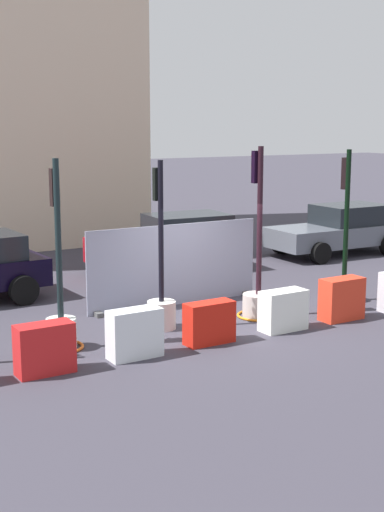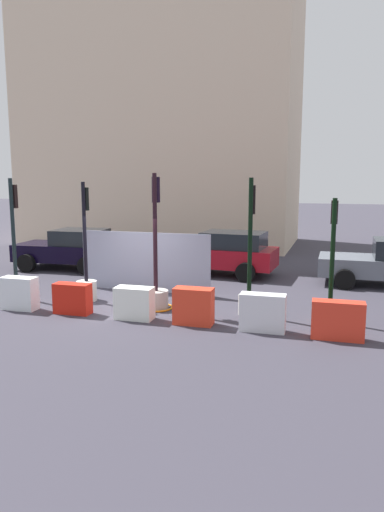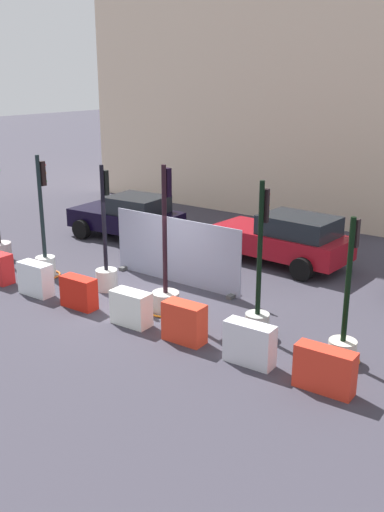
% 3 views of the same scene
% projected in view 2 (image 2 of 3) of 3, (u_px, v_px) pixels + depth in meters
% --- Properties ---
extents(ground_plane, '(120.00, 120.00, 0.00)m').
position_uv_depth(ground_plane, '(123.00, 304.00, 13.71)').
color(ground_plane, '#393641').
extents(traffic_light_1, '(0.84, 0.84, 3.59)m').
position_uv_depth(traffic_light_1, '(16.00, 275.00, 14.49)').
color(traffic_light_1, silver).
rests_on(traffic_light_1, ground_plane).
extents(traffic_light_2, '(0.59, 0.59, 3.49)m').
position_uv_depth(traffic_light_2, '(86.00, 277.00, 14.06)').
color(traffic_light_2, silver).
rests_on(traffic_light_2, ground_plane).
extents(traffic_light_3, '(0.94, 0.94, 3.73)m').
position_uv_depth(traffic_light_3, '(156.00, 286.00, 13.21)').
color(traffic_light_3, '#B9ABA3').
rests_on(traffic_light_3, ground_plane).
extents(traffic_light_4, '(0.56, 0.56, 3.60)m').
position_uv_depth(traffic_light_4, '(249.00, 285.00, 12.57)').
color(traffic_light_4, '#AAAEA6').
rests_on(traffic_light_4, ground_plane).
extents(traffic_light_5, '(0.76, 0.76, 3.11)m').
position_uv_depth(traffic_light_5, '(330.00, 298.00, 11.98)').
color(traffic_light_5, beige).
rests_on(traffic_light_5, ground_plane).
extents(construction_barrier_2, '(1.00, 0.47, 0.90)m').
position_uv_depth(construction_barrier_2, '(19.00, 293.00, 13.13)').
color(construction_barrier_2, white).
rests_on(construction_barrier_2, ground_plane).
extents(construction_barrier_3, '(1.00, 0.44, 0.82)m').
position_uv_depth(construction_barrier_3, '(73.00, 299.00, 12.73)').
color(construction_barrier_3, red).
rests_on(construction_barrier_3, ground_plane).
extents(construction_barrier_4, '(1.00, 0.50, 0.83)m').
position_uv_depth(construction_barrier_4, '(134.00, 303.00, 12.23)').
color(construction_barrier_4, white).
rests_on(construction_barrier_4, ground_plane).
extents(construction_barrier_5, '(0.99, 0.48, 0.92)m').
position_uv_depth(construction_barrier_5, '(193.00, 306.00, 11.78)').
color(construction_barrier_5, red).
rests_on(construction_barrier_5, ground_plane).
extents(construction_barrier_6, '(1.08, 0.44, 0.90)m').
position_uv_depth(construction_barrier_6, '(263.00, 313.00, 11.25)').
color(construction_barrier_6, silver).
rests_on(construction_barrier_6, ground_plane).
extents(construction_barrier_7, '(1.16, 0.43, 0.88)m').
position_uv_depth(construction_barrier_7, '(338.00, 320.00, 10.68)').
color(construction_barrier_7, red).
rests_on(construction_barrier_7, ground_plane).
extents(car_black_sedan, '(4.18, 2.48, 1.59)m').
position_uv_depth(car_black_sedan, '(71.00, 249.00, 18.99)').
color(car_black_sedan, black).
rests_on(car_black_sedan, ground_plane).
extents(car_red_compact, '(4.45, 2.39, 1.63)m').
position_uv_depth(car_red_compact, '(221.00, 253.00, 17.86)').
color(car_red_compact, maroon).
rests_on(car_red_compact, ground_plane).
extents(building_main_facade, '(15.35, 7.19, 18.39)m').
position_uv_depth(building_main_facade, '(161.00, 74.00, 26.10)').
color(building_main_facade, beige).
rests_on(building_main_facade, ground_plane).
extents(site_fence_panel, '(4.37, 0.50, 1.90)m').
position_uv_depth(site_fence_panel, '(145.00, 263.00, 15.21)').
color(site_fence_panel, '#9094AC').
rests_on(site_fence_panel, ground_plane).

